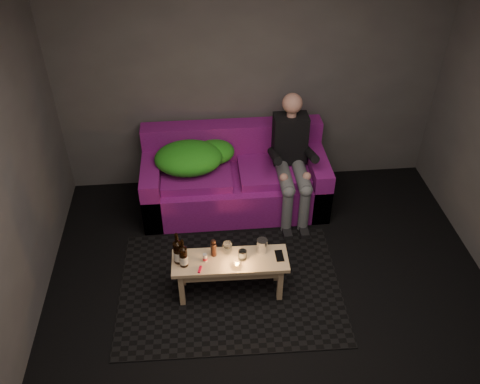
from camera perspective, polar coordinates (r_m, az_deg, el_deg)
The scene contains 17 objects.
floor at distance 4.35m, azimuth 4.38°, elevation -16.00°, with size 4.50×4.50×0.00m, color black.
room at distance 3.55m, azimuth 4.47°, elevation 6.22°, with size 4.50×4.50×4.50m.
rug at distance 4.67m, azimuth -1.10°, elevation -10.59°, with size 1.98×1.44×0.01m, color black.
sofa at distance 5.39m, azimuth -0.63°, elevation 1.46°, with size 1.90×0.86×0.82m.
green_blanket at distance 5.19m, azimuth -5.32°, elevation 3.98°, with size 0.84×0.57×0.29m.
person at distance 5.13m, azimuth 5.84°, elevation 4.02°, with size 0.34×0.79×1.27m.
coffee_table at distance 4.40m, azimuth -1.10°, elevation -8.25°, with size 1.00×0.34×0.40m.
beer_bottle_a at distance 4.28m, azimuth -6.98°, elevation -6.67°, with size 0.08×0.08×0.31m.
beer_bottle_b at distance 4.25m, azimuth -6.38°, elevation -7.17°, with size 0.07×0.07×0.28m.
salt_shaker at distance 4.31m, azimuth -3.95°, elevation -7.38°, with size 0.04×0.04×0.08m, color silver.
pepper_mill at distance 4.34m, azimuth -2.99°, elevation -6.45°, with size 0.05×0.05×0.13m, color black.
tumbler_back at distance 4.38m, azimuth -1.42°, elevation -6.26°, with size 0.08×0.08×0.09m, color white.
tealight at distance 4.27m, azimuth -0.35°, elevation -8.17°, with size 0.06×0.06×0.04m.
tumbler_front at distance 4.32m, azimuth 0.29°, elevation -7.10°, with size 0.07×0.07×0.09m, color white.
steel_cup at distance 4.38m, azimuth 2.49°, elevation -6.04°, with size 0.09×0.09×0.13m, color silver.
smartphone at distance 4.38m, azimuth 4.44°, elevation -7.15°, with size 0.07×0.13×0.01m, color black.
red_lighter at distance 4.27m, azimuth -4.53°, elevation -8.66°, with size 0.02×0.08×0.01m, color red.
Camera 1 is at (-0.55, -2.50, 3.51)m, focal length 38.00 mm.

